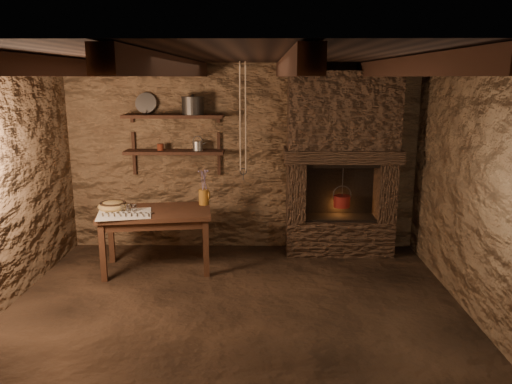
{
  "coord_description": "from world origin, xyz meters",
  "views": [
    {
      "loc": [
        0.27,
        -4.4,
        2.23
      ],
      "look_at": [
        0.19,
        0.9,
        1.0
      ],
      "focal_mm": 35.0,
      "sensor_mm": 36.0,
      "label": 1
    }
  ],
  "objects_px": {
    "work_table": "(157,238)",
    "wooden_bowl": "(113,206)",
    "stoneware_jug": "(204,190)",
    "iron_stockpot": "(193,106)",
    "red_pot": "(342,200)"
  },
  "relations": [
    {
      "from": "stoneware_jug",
      "to": "wooden_bowl",
      "type": "relative_size",
      "value": 1.23
    },
    {
      "from": "work_table",
      "to": "red_pot",
      "type": "bearing_deg",
      "value": 6.06
    },
    {
      "from": "work_table",
      "to": "iron_stockpot",
      "type": "bearing_deg",
      "value": 53.39
    },
    {
      "from": "stoneware_jug",
      "to": "work_table",
      "type": "bearing_deg",
      "value": -168.14
    },
    {
      "from": "stoneware_jug",
      "to": "red_pot",
      "type": "distance_m",
      "value": 1.75
    },
    {
      "from": "work_table",
      "to": "wooden_bowl",
      "type": "bearing_deg",
      "value": 169.01
    },
    {
      "from": "stoneware_jug",
      "to": "wooden_bowl",
      "type": "distance_m",
      "value": 1.07
    },
    {
      "from": "wooden_bowl",
      "to": "iron_stockpot",
      "type": "xyz_separation_m",
      "value": [
        0.87,
        0.66,
        1.11
      ]
    },
    {
      "from": "stoneware_jug",
      "to": "iron_stockpot",
      "type": "xyz_separation_m",
      "value": [
        -0.16,
        0.41,
        0.97
      ]
    },
    {
      "from": "work_table",
      "to": "iron_stockpot",
      "type": "distance_m",
      "value": 1.68
    },
    {
      "from": "work_table",
      "to": "wooden_bowl",
      "type": "relative_size",
      "value": 3.87
    },
    {
      "from": "stoneware_jug",
      "to": "wooden_bowl",
      "type": "height_order",
      "value": "stoneware_jug"
    },
    {
      "from": "wooden_bowl",
      "to": "iron_stockpot",
      "type": "relative_size",
      "value": 1.31
    },
    {
      "from": "iron_stockpot",
      "to": "red_pot",
      "type": "height_order",
      "value": "iron_stockpot"
    },
    {
      "from": "work_table",
      "to": "wooden_bowl",
      "type": "height_order",
      "value": "wooden_bowl"
    }
  ]
}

